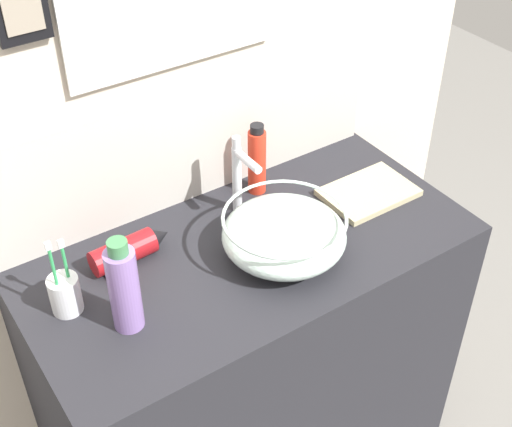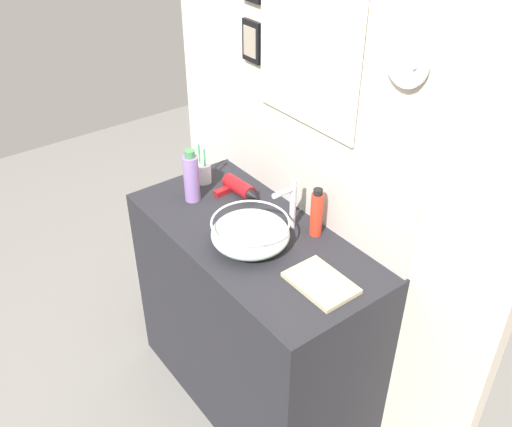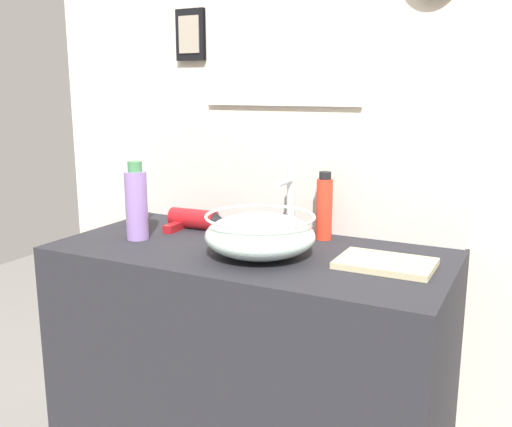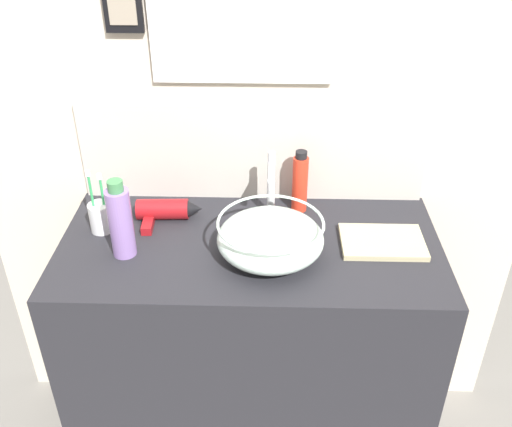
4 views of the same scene
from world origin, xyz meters
The scene contains 9 objects.
vanity_counter centered at (0.00, 0.00, 0.45)m, with size 1.08×0.53×0.91m, color #232328.
back_panel centered at (0.00, 0.29, 1.19)m, with size 1.77×0.10×2.37m.
glass_bowl_sink centered at (0.06, -0.06, 0.96)m, with size 0.29×0.29×0.11m.
faucet centered at (0.06, 0.13, 1.03)m, with size 0.02×0.11×0.22m.
hair_drier centered at (-0.25, 0.12, 0.94)m, with size 0.20×0.13×0.06m.
toothbrush_cup centered at (-0.43, 0.06, 0.95)m, with size 0.07×0.07×0.20m.
soap_dispenser centered at (-0.34, -0.06, 1.01)m, with size 0.06×0.06×0.23m.
spray_bottle centered at (0.14, 0.19, 1.00)m, with size 0.05×0.05×0.20m.
hand_towel centered at (0.37, 0.01, 0.91)m, with size 0.23×0.16×0.02m, color tan.
Camera 1 is at (-0.69, -1.06, 2.02)m, focal length 50.00 mm.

